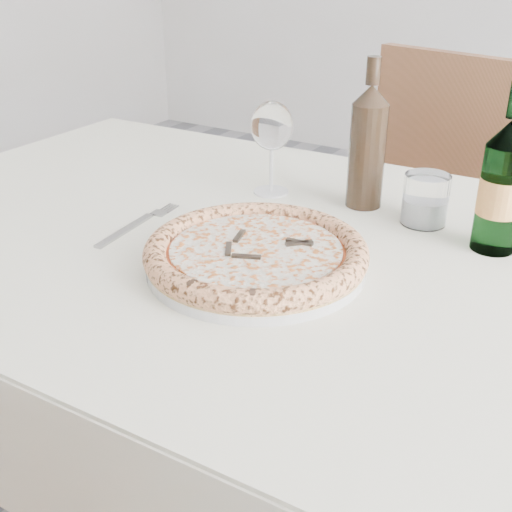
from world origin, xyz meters
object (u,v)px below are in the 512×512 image
object	(u,v)px
tumbler	(425,203)
plate	(256,263)
dining_table	(289,290)
pizza	(256,252)
beer_bottle	(502,186)
chair_far	(410,212)
wine_bottle	(368,145)
wine_glass	(272,128)

from	to	relation	value
tumbler	plate	bearing A→B (deg)	-117.27
dining_table	pizza	size ratio (longest dim) A/B	4.93
plate	beer_bottle	distance (m)	0.37
chair_far	plate	world-z (taller)	chair_far
wine_bottle	tumbler	bearing A→B (deg)	-10.96
chair_far	wine_bottle	size ratio (longest dim) A/B	3.67
chair_far	wine_glass	size ratio (longest dim) A/B	5.49
plate	tumbler	size ratio (longest dim) A/B	3.72
plate	beer_bottle	world-z (taller)	beer_bottle
pizza	wine_bottle	distance (m)	0.32
dining_table	chair_far	distance (m)	0.78
beer_bottle	wine_bottle	world-z (taller)	wine_bottle
beer_bottle	plate	bearing A→B (deg)	-137.61
pizza	tumbler	size ratio (longest dim) A/B	3.80
wine_glass	wine_bottle	xyz separation A→B (m)	(0.17, 0.03, -0.01)
pizza	chair_far	bearing A→B (deg)	93.76
wine_glass	chair_far	bearing A→B (deg)	82.08
wine_glass	beer_bottle	size ratio (longest dim) A/B	0.68
chair_far	wine_bottle	xyz separation A→B (m)	(0.09, -0.55, 0.33)
beer_bottle	wine_glass	bearing A→B (deg)	175.67
dining_table	chair_far	size ratio (longest dim) A/B	1.68
chair_far	tumbler	size ratio (longest dim) A/B	11.19
pizza	wine_glass	size ratio (longest dim) A/B	1.87
dining_table	wine_bottle	world-z (taller)	wine_bottle
tumbler	beer_bottle	bearing A→B (deg)	-18.64
chair_far	plate	distance (m)	0.89
plate	wine_glass	distance (m)	0.33
chair_far	wine_glass	distance (m)	0.68
beer_bottle	wine_bottle	bearing A→B (deg)	165.05
dining_table	tumbler	size ratio (longest dim) A/B	18.75
wine_glass	beer_bottle	bearing A→B (deg)	-4.33
wine_glass	beer_bottle	world-z (taller)	beer_bottle
wine_glass	plate	bearing A→B (deg)	-63.34
plate	beer_bottle	size ratio (longest dim) A/B	1.24
wine_glass	beer_bottle	xyz separation A→B (m)	(0.41, -0.03, -0.02)
dining_table	wine_bottle	bearing A→B (deg)	81.46
chair_far	wine_bottle	distance (m)	0.65
plate	pizza	distance (m)	0.02
wine_glass	pizza	bearing A→B (deg)	-63.34
plate	beer_bottle	xyz separation A→B (m)	(0.27, 0.24, 0.09)
chair_far	tumbler	world-z (taller)	chair_far
pizza	wine_glass	distance (m)	0.32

